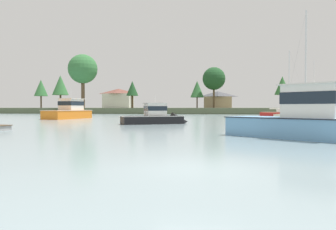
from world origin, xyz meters
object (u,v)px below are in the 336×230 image
cruiser_orange (72,114)px  sailboat_cream (310,122)px  cruiser_skyblue (321,127)px  sailboat_red (285,115)px  cruiser_black (159,119)px  dinghy_navy (52,115)px

cruiser_orange → sailboat_cream: bearing=-19.8°
sailboat_cream → cruiser_orange: bearing=160.2°
cruiser_skyblue → sailboat_cream: (3.64, 15.68, -0.39)m
sailboat_red → cruiser_black: bearing=-120.3°
cruiser_skyblue → cruiser_orange: 37.86m
cruiser_black → cruiser_skyblue: (11.22, -14.01, 0.18)m
sailboat_red → sailboat_cream: 29.65m
cruiser_orange → sailboat_cream: (30.51, -10.99, -0.44)m
sailboat_red → cruiser_orange: 38.57m
sailboat_red → sailboat_cream: size_ratio=1.07×
cruiser_black → sailboat_cream: (14.87, 1.67, -0.21)m
cruiser_black → sailboat_cream: bearing=6.4°
sailboat_cream → dinghy_navy: bearing=147.7°
sailboat_red → sailboat_cream: sailboat_red is taller
sailboat_red → cruiser_skyblue: size_ratio=1.41×
cruiser_black → sailboat_cream: 14.96m
cruiser_skyblue → sailboat_red: bearing=81.2°
dinghy_navy → sailboat_red: size_ratio=0.28×
dinghy_navy → cruiser_orange: cruiser_orange is taller
cruiser_skyblue → sailboat_cream: 16.10m
dinghy_navy → sailboat_red: (46.26, 2.30, 0.13)m
cruiser_orange → sailboat_cream: size_ratio=0.79×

